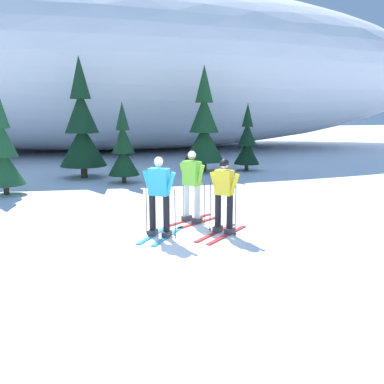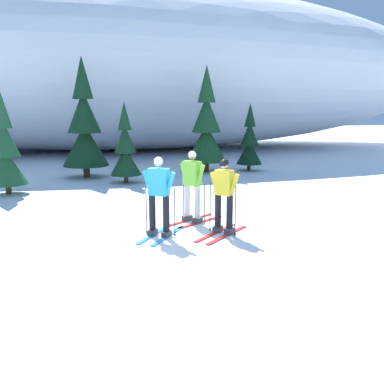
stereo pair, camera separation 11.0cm
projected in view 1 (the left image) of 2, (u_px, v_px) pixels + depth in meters
name	position (u px, v px, depth m)	size (l,w,h in m)	color
ground_plane	(174.00, 238.00, 9.49)	(120.00, 120.00, 0.00)	white
skier_lime_jacket	(192.00, 185.00, 10.60)	(1.64, 1.32, 1.86)	red
skier_yellow_jacket	(224.00, 195.00, 9.65)	(1.56, 1.50, 1.77)	red
skier_cyan_jacket	(159.00, 195.00, 9.39)	(1.30, 1.61, 1.84)	#2893CC
pine_tree_far_left	(3.00, 153.00, 14.05)	(1.33, 1.33, 3.46)	#47301E
pine_tree_center_left	(82.00, 128.00, 17.52)	(1.96, 1.96, 5.07)	#47301E
pine_tree_center	(123.00, 149.00, 16.37)	(1.23, 1.23, 3.19)	#47301E
pine_tree_center_right	(204.00, 128.00, 19.25)	(1.89, 1.89, 4.88)	#47301E
pine_tree_far_right	(247.00, 143.00, 19.74)	(1.23, 1.23, 3.19)	#47301E
snow_ridge_background	(117.00, 72.00, 29.87)	(49.55, 21.69, 11.13)	white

